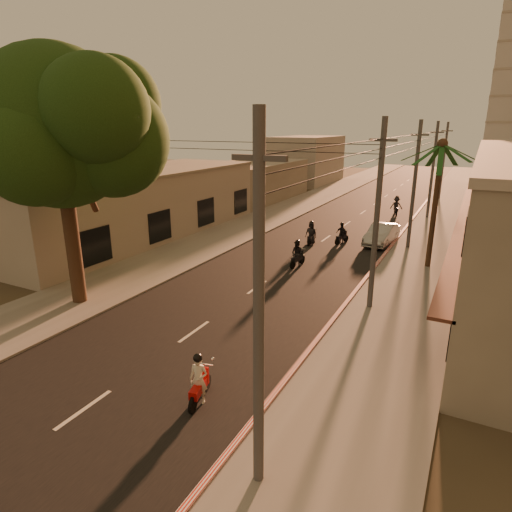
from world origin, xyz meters
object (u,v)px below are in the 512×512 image
(palm_tree, at_px, (442,152))
(scooter_red, at_px, (199,381))
(scooter_far_a, at_px, (311,234))
(scooter_mid_b, at_px, (342,234))
(scooter_mid_a, at_px, (297,254))
(broadleaf_tree, at_px, (67,129))
(scooter_far_b, at_px, (396,206))
(parked_car, at_px, (382,234))

(palm_tree, distance_m, scooter_red, 19.70)
(scooter_far_a, bearing_deg, scooter_red, -85.14)
(scooter_mid_b, bearing_deg, scooter_far_a, -129.36)
(scooter_mid_b, bearing_deg, scooter_mid_a, -79.56)
(broadleaf_tree, distance_m, scooter_far_b, 32.54)
(scooter_red, distance_m, scooter_far_a, 20.16)
(parked_car, bearing_deg, scooter_far_b, 99.15)
(scooter_mid_b, bearing_deg, scooter_far_b, 100.40)
(broadleaf_tree, xyz_separation_m, scooter_mid_a, (7.20, 10.29, -7.67))
(palm_tree, height_order, scooter_mid_b, palm_tree)
(broadleaf_tree, relative_size, scooter_mid_b, 7.30)
(broadleaf_tree, xyz_separation_m, scooter_far_a, (6.12, 15.74, -7.66))
(broadleaf_tree, xyz_separation_m, palm_tree, (14.61, 13.86, -1.33))
(scooter_mid_a, height_order, scooter_far_a, scooter_far_a)
(scooter_far_b, bearing_deg, scooter_red, -106.32)
(palm_tree, height_order, scooter_mid_a, palm_tree)
(scooter_far_a, bearing_deg, scooter_mid_a, -83.91)
(scooter_mid_b, xyz_separation_m, scooter_far_a, (-1.97, -1.26, 0.06))
(parked_car, bearing_deg, palm_tree, -44.89)
(scooter_far_b, bearing_deg, scooter_mid_b, -113.56)
(broadleaf_tree, distance_m, scooter_mid_a, 14.72)
(scooter_mid_a, distance_m, parked_car, 8.76)
(scooter_mid_a, xyz_separation_m, scooter_mid_b, (0.89, 6.71, -0.05))
(scooter_far_a, height_order, scooter_far_b, scooter_far_b)
(scooter_mid_a, bearing_deg, scooter_far_b, 89.44)
(broadleaf_tree, bearing_deg, palm_tree, 43.48)
(scooter_red, height_order, parked_car, scooter_red)
(scooter_mid_a, xyz_separation_m, parked_car, (3.61, 7.98, -0.04))
(scooter_mid_b, distance_m, scooter_far_a, 2.34)
(scooter_far_a, bearing_deg, broadleaf_tree, -116.42)
(scooter_red, bearing_deg, scooter_mid_b, 81.31)
(palm_tree, xyz_separation_m, scooter_red, (-4.98, -17.96, -6.37))
(broadleaf_tree, xyz_separation_m, scooter_mid_b, (8.09, 17.01, -7.72))
(scooter_mid_b, height_order, scooter_far_a, scooter_far_a)
(scooter_red, xyz_separation_m, scooter_mid_a, (-2.43, 14.40, 0.02))
(scooter_red, distance_m, scooter_far_b, 34.19)
(scooter_mid_b, relative_size, scooter_far_b, 0.85)
(broadleaf_tree, distance_m, parked_car, 22.59)
(scooter_red, bearing_deg, broadleaf_tree, 144.02)
(palm_tree, xyz_separation_m, scooter_mid_b, (-6.52, 3.15, -6.39))
(broadleaf_tree, bearing_deg, scooter_mid_b, 64.57)
(scooter_mid_a, bearing_deg, scooter_red, -73.44)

